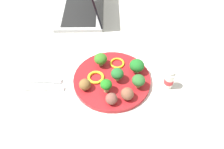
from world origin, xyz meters
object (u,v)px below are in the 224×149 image
Objects in this scene: pepper_ring_near_rim at (117,63)px; broccoli_floret_back_left at (139,80)px; meatball_near_rim at (111,99)px; meatball_back_right at (85,85)px; fork at (47,81)px; broccoli_floret_far_rim at (117,74)px; broccoli_floret_near_rim at (106,85)px; knife at (46,89)px; plate at (112,80)px; broccoli_floret_mid_right at (137,66)px; pepper_ring_mid_right at (96,77)px; napkin at (45,86)px; meatball_center at (127,94)px; laptop at (85,6)px; yogurt_bottle at (169,80)px; broccoli_floret_front_right at (101,59)px.

broccoli_floret_back_left is at bearing -63.45° from pepper_ring_near_rim.
meatball_back_right is (-0.08, 0.07, 0.00)m from meatball_near_rim.
broccoli_floret_far_rim is at bearing -6.25° from fork.
meatball_near_rim is (0.01, -0.05, -0.01)m from broccoli_floret_near_rim.
knife is at bearing -161.39° from pepper_ring_near_rim.
fork is at bearing 168.51° from broccoli_floret_back_left.
broccoli_floret_mid_right is at bearing 13.92° from plate.
meatball_back_right reaches higher than pepper_ring_mid_right.
pepper_ring_mid_right is 0.36× the size of napkin.
meatball_center reaches higher than pepper_ring_mid_right.
broccoli_floret_near_rim is at bearing -146.23° from broccoli_floret_mid_right.
laptop reaches higher than broccoli_floret_far_rim.
meatball_center is 0.13× the size of laptop.
meatball_near_rim is at bearing -75.10° from broccoli_floret_near_rim.
pepper_ring_mid_right is 0.80× the size of yogurt_bottle.
broccoli_floret_back_left is at bearing -28.80° from broccoli_floret_far_rim.
broccoli_floret_front_right reaches higher than pepper_ring_mid_right.
broccoli_floret_near_rim is at bearing -62.20° from pepper_ring_mid_right.
meatball_near_rim is (-0.10, -0.06, -0.01)m from broccoli_floret_back_left.
meatball_center is 0.30m from napkin.
laptop is at bearing 102.96° from meatball_center.
meatball_center is (0.04, -0.09, 0.03)m from plate.
broccoli_floret_mid_right is 0.32× the size of napkin.
plate is 0.20m from yogurt_bottle.
broccoli_floret_near_rim is 0.99× the size of broccoli_floret_back_left.
broccoli_floret_far_rim reaches higher than plate.
broccoli_floret_back_left is 0.08m from broccoli_floret_far_rim.
napkin is (-0.19, -0.01, -0.02)m from pepper_ring_mid_right.
meatball_back_right is (-0.11, -0.03, -0.01)m from broccoli_floret_far_rim.
broccoli_floret_back_left is at bearing -11.49° from fork.
broccoli_floret_front_right is at bearing -82.65° from laptop.
broccoli_floret_far_rim is 0.43× the size of fork.
broccoli_floret_back_left is at bearing -8.29° from napkin.
pepper_ring_near_rim is at bearing 67.52° from broccoli_floret_near_rim.
meatball_back_right is at bearing 141.15° from meatball_near_rim.
broccoli_floret_back_left is at bearing 30.38° from meatball_near_rim.
meatball_center is 0.14m from pepper_ring_mid_right.
plate is 1.65× the size of napkin.
plate is 0.24m from knife.
broccoli_floret_front_right is 0.92× the size of pepper_ring_near_rim.
napkin is (-0.26, 0.01, -0.05)m from broccoli_floret_far_rim.
knife is (-0.26, -0.09, -0.01)m from pepper_ring_near_rim.
broccoli_floret_mid_right reaches higher than knife.
meatball_center is (0.02, -0.08, -0.01)m from broccoli_floret_far_rim.
meatball_center is 0.29m from knife.
broccoli_floret_far_rim is 0.30× the size of napkin.
broccoli_floret_far_rim is 0.35× the size of knife.
meatball_center reaches higher than plate.
fork is (-0.14, 0.05, -0.03)m from meatball_back_right.
yogurt_bottle is at bearing 17.16° from meatball_center.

